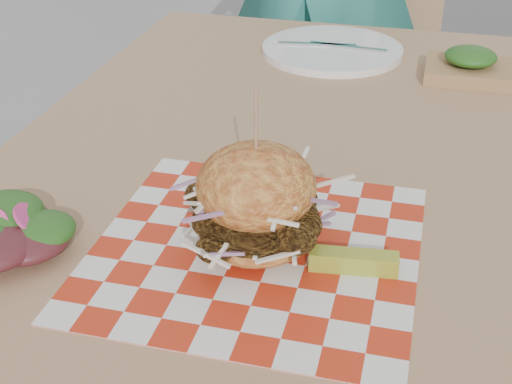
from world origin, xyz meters
TOP-DOWN VIEW (x-y plane):
  - patio_table at (-0.01, 0.33)m, footprint 0.80×1.20m
  - patio_chair at (-0.04, 1.42)m, footprint 0.54×0.54m
  - paper_liner at (0.01, 0.06)m, footprint 0.36×0.36m
  - sandwich at (0.01, 0.06)m, footprint 0.17×0.17m
  - pickle_spear at (0.12, 0.05)m, footprint 0.10×0.03m
  - side_salad at (-0.25, -0.01)m, footprint 0.14×0.14m
  - place_setting at (-0.01, 0.74)m, footprint 0.27×0.27m
  - kraft_tray at (0.25, 0.67)m, footprint 0.15×0.12m

SIDE VIEW (x-z plane):
  - patio_chair at x=-0.04m, z-range 0.08..1.03m
  - patio_table at x=-0.01m, z-range 0.30..1.05m
  - paper_liner at x=0.01m, z-range 0.75..0.75m
  - place_setting at x=-0.01m, z-range 0.75..0.77m
  - pickle_spear at x=0.12m, z-range 0.75..0.77m
  - side_salad at x=-0.25m, z-range 0.74..0.79m
  - kraft_tray at x=0.25m, z-range 0.74..0.80m
  - sandwich at x=0.01m, z-range 0.71..0.91m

